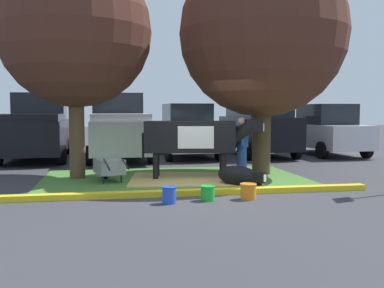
# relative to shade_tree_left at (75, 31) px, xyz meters

# --- Properties ---
(ground_plane) EXTENTS (80.00, 80.00, 0.00)m
(ground_plane) POSITION_rel_shade_tree_left_xyz_m (2.88, -2.29, -3.79)
(ground_plane) COLOR #38383D
(grass_island) EXTENTS (6.71, 4.23, 0.02)m
(grass_island) POSITION_rel_shade_tree_left_xyz_m (2.48, -0.59, -3.78)
(grass_island) COLOR #477A33
(grass_island) RESTS_ON ground
(curb_yellow) EXTENTS (7.91, 0.24, 0.12)m
(curb_yellow) POSITION_rel_shade_tree_left_xyz_m (2.48, -2.85, -3.73)
(curb_yellow) COLOR yellow
(curb_yellow) RESTS_ON ground
(hay_bedding) EXTENTS (3.50, 2.82, 0.04)m
(hay_bedding) POSITION_rel_shade_tree_left_xyz_m (2.95, -0.83, -3.77)
(hay_bedding) COLOR tan
(hay_bedding) RESTS_ON ground
(shade_tree_left) EXTENTS (3.93, 3.93, 5.77)m
(shade_tree_left) POSITION_rel_shade_tree_left_xyz_m (0.00, 0.00, 0.00)
(shade_tree_left) COLOR brown
(shade_tree_left) RESTS_ON ground
(shade_tree_right) EXTENTS (4.54, 4.54, 6.13)m
(shade_tree_right) POSITION_rel_shade_tree_left_xyz_m (4.95, -0.21, 0.06)
(shade_tree_right) COLOR #4C3823
(shade_tree_right) RESTS_ON ground
(cow_holstein) EXTENTS (3.12, 1.06, 1.54)m
(cow_holstein) POSITION_rel_shade_tree_left_xyz_m (2.97, -0.65, -2.70)
(cow_holstein) COLOR black
(cow_holstein) RESTS_ON ground
(calf_lying) EXTENTS (1.07, 1.22, 0.48)m
(calf_lying) POSITION_rel_shade_tree_left_xyz_m (3.81, -1.92, -3.55)
(calf_lying) COLOR black
(calf_lying) RESTS_ON ground
(person_handler) EXTENTS (0.34, 0.51, 1.60)m
(person_handler) POSITION_rel_shade_tree_left_xyz_m (4.25, -0.66, -2.94)
(person_handler) COLOR #23478C
(person_handler) RESTS_ON ground
(wheelbarrow) EXTENTS (0.87, 1.62, 0.63)m
(wheelbarrow) POSITION_rel_shade_tree_left_xyz_m (0.81, -0.77, -3.40)
(wheelbarrow) COLOR gray
(wheelbarrow) RESTS_ON ground
(bucket_blue) EXTENTS (0.29, 0.29, 0.33)m
(bucket_blue) POSITION_rel_shade_tree_left_xyz_m (1.95, -3.58, -3.62)
(bucket_blue) COLOR blue
(bucket_blue) RESTS_ON ground
(bucket_green) EXTENTS (0.30, 0.30, 0.30)m
(bucket_green) POSITION_rel_shade_tree_left_xyz_m (2.73, -3.44, -3.63)
(bucket_green) COLOR green
(bucket_green) RESTS_ON ground
(bucket_orange) EXTENTS (0.34, 0.34, 0.32)m
(bucket_orange) POSITION_rel_shade_tree_left_xyz_m (3.56, -3.46, -3.62)
(bucket_orange) COLOR orange
(bucket_orange) RESTS_ON ground
(pickup_truck_black) EXTENTS (2.31, 5.44, 2.42)m
(pickup_truck_black) POSITION_rel_shade_tree_left_xyz_m (-1.74, 5.04, -2.68)
(pickup_truck_black) COLOR black
(pickup_truck_black) RESTS_ON ground
(pickup_truck_maroon) EXTENTS (2.31, 5.44, 2.42)m
(pickup_truck_maroon) POSITION_rel_shade_tree_left_xyz_m (1.14, 4.67, -2.68)
(pickup_truck_maroon) COLOR silver
(pickup_truck_maroon) RESTS_ON ground
(hatchback_white) EXTENTS (2.09, 4.44, 2.02)m
(hatchback_white) POSITION_rel_shade_tree_left_xyz_m (3.72, 4.86, -2.81)
(hatchback_white) COLOR silver
(hatchback_white) RESTS_ON ground
(suv_black) EXTENTS (2.20, 4.64, 2.52)m
(suv_black) POSITION_rel_shade_tree_left_xyz_m (6.54, 4.83, -2.52)
(suv_black) COLOR black
(suv_black) RESTS_ON ground
(sedan_silver) EXTENTS (2.09, 4.44, 2.02)m
(sedan_silver) POSITION_rel_shade_tree_left_xyz_m (9.34, 4.67, -2.81)
(sedan_silver) COLOR silver
(sedan_silver) RESTS_ON ground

